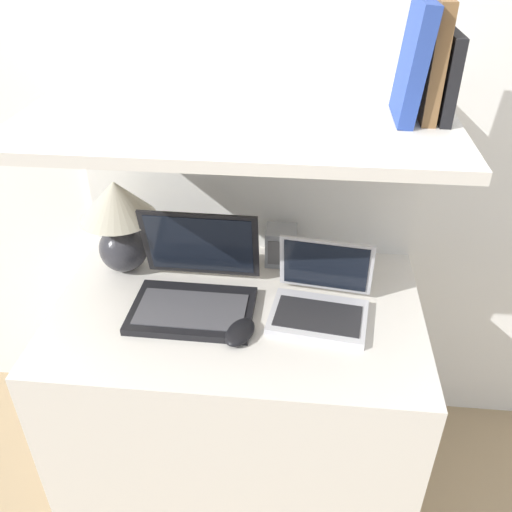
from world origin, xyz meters
name	(u,v)px	position (x,y,z in m)	size (l,w,h in m)	color
wall_back	(251,93)	(0.00, 0.71, 1.20)	(6.00, 0.05, 2.40)	white
desk	(239,398)	(0.00, 0.32, 0.36)	(1.02, 0.64, 0.72)	silver
back_riser	(251,270)	(0.00, 0.66, 0.61)	(1.02, 0.04, 1.22)	white
shelf	(237,118)	(0.00, 0.39, 1.23)	(1.02, 0.58, 0.03)	silver
table_lamp	(119,217)	(-0.36, 0.48, 0.89)	(0.22, 0.22, 0.29)	#2D2D33
laptop_large	(195,287)	(-0.12, 0.34, 0.77)	(0.34, 0.29, 0.25)	black
laptop_small	(321,300)	(0.23, 0.33, 0.76)	(0.28, 0.25, 0.19)	silver
computer_mouse	(240,332)	(0.02, 0.20, 0.73)	(0.10, 0.13, 0.03)	black
router_box	(281,245)	(0.11, 0.57, 0.78)	(0.09, 0.09, 0.12)	gray
book_black	(448,78)	(0.47, 0.39, 1.34)	(0.03, 0.14, 0.19)	black
book_brown	(434,61)	(0.43, 0.39, 1.37)	(0.03, 0.13, 0.25)	brown
book_blue	(413,62)	(0.39, 0.39, 1.37)	(0.05, 0.17, 0.25)	#284293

